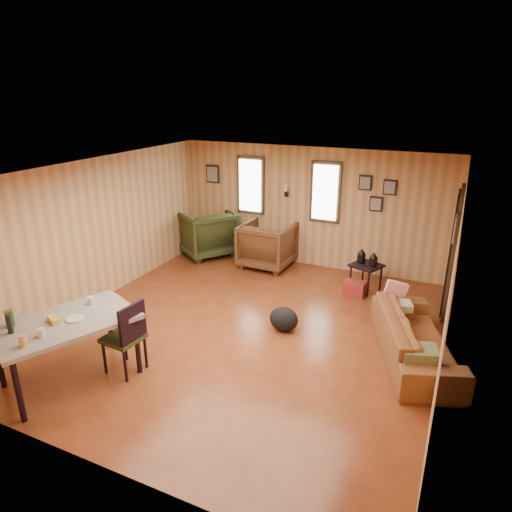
{
  "coord_description": "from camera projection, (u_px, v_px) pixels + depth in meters",
  "views": [
    {
      "loc": [
        2.72,
        -5.5,
        3.45
      ],
      "look_at": [
        0.0,
        0.4,
        1.05
      ],
      "focal_mm": 32.0,
      "sensor_mm": 36.0,
      "label": 1
    }
  ],
  "objects": [
    {
      "name": "cooler",
      "position": [
        354.0,
        288.0,
        8.02
      ],
      "size": [
        0.38,
        0.28,
        0.26
      ],
      "rotation": [
        0.0,
        0.0,
        -0.06
      ],
      "color": "maroon",
      "rests_on": "ground"
    },
    {
      "name": "sofa_pillows",
      "position": [
        407.0,
        323.0,
        6.09
      ],
      "size": [
        0.96,
        1.79,
        0.37
      ],
      "rotation": [
        0.0,
        0.0,
        0.33
      ],
      "color": "#525831",
      "rests_on": "sofa"
    },
    {
      "name": "recliner_brown",
      "position": [
        268.0,
        243.0,
        9.22
      ],
      "size": [
        1.01,
        0.95,
        1.01
      ],
      "primitive_type": "imported",
      "rotation": [
        0.0,
        0.0,
        3.11
      ],
      "color": "#533119",
      "rests_on": "ground"
    },
    {
      "name": "side_table",
      "position": [
        367.0,
        263.0,
        8.1
      ],
      "size": [
        0.63,
        0.63,
        0.77
      ],
      "rotation": [
        0.0,
        0.0,
        -0.4
      ],
      "color": "black",
      "rests_on": "ground"
    },
    {
      "name": "dining_chair",
      "position": [
        127.0,
        334.0,
        5.71
      ],
      "size": [
        0.48,
        0.48,
        0.99
      ],
      "rotation": [
        0.0,
        0.0,
        -0.09
      ],
      "color": "#2C3418",
      "rests_on": "ground"
    },
    {
      "name": "recliner_green",
      "position": [
        207.0,
        231.0,
        9.86
      ],
      "size": [
        1.42,
        1.43,
        1.09
      ],
      "primitive_type": "imported",
      "rotation": [
        0.0,
        0.0,
        -2.18
      ],
      "color": "#2C3418",
      "rests_on": "ground"
    },
    {
      "name": "backpack",
      "position": [
        284.0,
        319.0,
        6.84
      ],
      "size": [
        0.48,
        0.38,
        0.38
      ],
      "rotation": [
        0.0,
        0.0,
        -0.12
      ],
      "color": "black",
      "rests_on": "ground"
    },
    {
      "name": "end_table",
      "position": [
        240.0,
        238.0,
        9.96
      ],
      "size": [
        0.61,
        0.57,
        0.65
      ],
      "rotation": [
        0.0,
        0.0,
        0.24
      ],
      "color": "black",
      "rests_on": "ground"
    },
    {
      "name": "dining_table",
      "position": [
        64.0,
        327.0,
        5.49
      ],
      "size": [
        1.55,
        1.87,
        1.06
      ],
      "rotation": [
        0.0,
        0.0,
        -0.42
      ],
      "color": "gray",
      "rests_on": "ground"
    },
    {
      "name": "room",
      "position": [
        263.0,
        250.0,
        6.7
      ],
      "size": [
        5.54,
        6.04,
        2.44
      ],
      "color": "brown",
      "rests_on": "ground"
    },
    {
      "name": "sofa",
      "position": [
        416.0,
        331.0,
        6.08
      ],
      "size": [
        1.3,
        2.17,
        0.82
      ],
      "primitive_type": "imported",
      "rotation": [
        0.0,
        0.0,
        1.92
      ],
      "color": "brown",
      "rests_on": "ground"
    }
  ]
}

